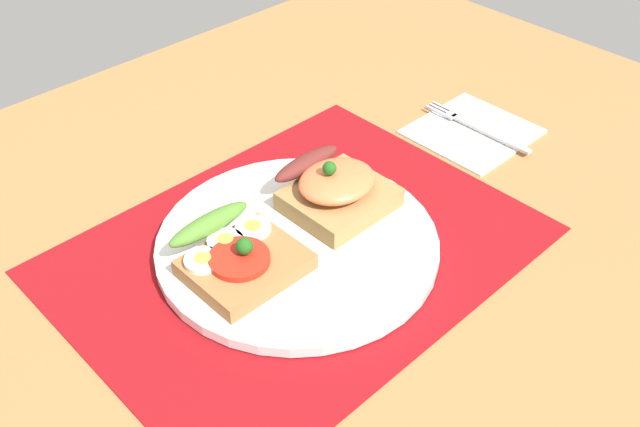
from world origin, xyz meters
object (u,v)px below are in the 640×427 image
sandwich_egg_tomato (235,253)px  fork (474,126)px  sandwich_salmon (335,189)px  napkin (472,131)px  plate (298,244)px

sandwich_egg_tomato → fork: sandwich_egg_tomato is taller
sandwich_salmon → napkin: (22.71, -0.32, -3.13)cm
napkin → plate: bearing=-178.0°
fork → plate: bearing=-177.8°
sandwich_salmon → fork: size_ratio=0.70×
plate → fork: (29.49, 1.13, -0.09)cm
sandwich_egg_tomato → fork: 35.96cm
sandwich_egg_tomato → sandwich_salmon: bearing=-0.2°
sandwich_egg_tomato → fork: size_ratio=0.69×
napkin → fork: (0.43, 0.13, 0.46)cm
sandwich_salmon → plate: bearing=-168.2°
sandwich_egg_tomato → napkin: 35.55cm
fork → napkin: bearing=-163.0°
plate → sandwich_salmon: 6.97cm
plate → sandwich_egg_tomato: sandwich_egg_tomato is taller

